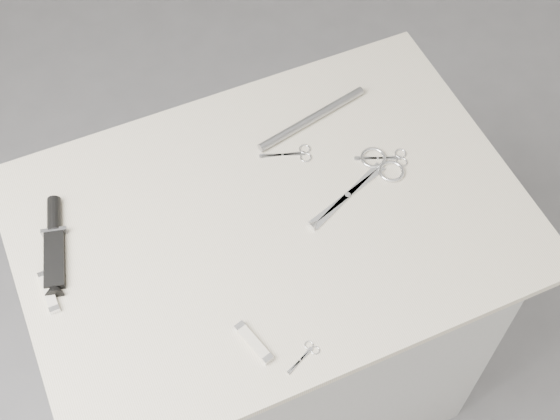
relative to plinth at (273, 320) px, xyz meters
name	(u,v)px	position (x,y,z in m)	size (l,w,h in m)	color
ground	(274,386)	(0.00, 0.00, -0.46)	(4.00, 4.00, 0.01)	slate
plinth	(273,320)	(0.00, 0.00, 0.00)	(0.90, 0.60, 0.90)	#B3B3B0
display_board	(271,221)	(0.00, 0.00, 0.46)	(1.00, 0.70, 0.02)	beige
large_shears	(370,175)	(0.23, 0.01, 0.47)	(0.24, 0.14, 0.01)	silver
embroidery_scissors_a	(295,154)	(0.11, 0.13, 0.47)	(0.11, 0.06, 0.00)	silver
embroidery_scissors_b	(390,158)	(0.29, 0.04, 0.47)	(0.11, 0.07, 0.00)	silver
tiny_scissors	(305,355)	(-0.06, -0.29, 0.47)	(0.07, 0.05, 0.00)	silver
sheathed_knife	(54,239)	(-0.41, 0.12, 0.48)	(0.08, 0.20, 0.03)	black
pocket_knife_a	(49,292)	(-0.45, 0.01, 0.48)	(0.02, 0.09, 0.01)	beige
pocket_knife_b	(254,342)	(-0.14, -0.23, 0.48)	(0.04, 0.09, 0.01)	beige
metal_rail	(312,119)	(0.18, 0.19, 0.48)	(0.02, 0.02, 0.27)	gray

